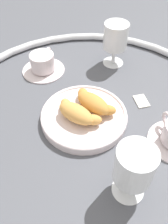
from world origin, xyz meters
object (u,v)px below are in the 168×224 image
object	(u,v)px
croissant_small	(93,102)
juice_glass_right	(134,167)
sugar_packet	(141,101)
juice_glass_left	(116,38)
pastry_plate	(84,116)
croissant_large	(77,113)
coffee_cup_near	(43,64)

from	to	relation	value
croissant_small	juice_glass_right	size ratio (longest dim) A/B	0.97
croissant_small	sugar_packet	distance (m)	0.15
juice_glass_left	pastry_plate	bearing A→B (deg)	-74.99
juice_glass_right	sugar_packet	bearing A→B (deg)	111.01
juice_glass_right	croissant_small	bearing A→B (deg)	143.80
croissant_large	sugar_packet	world-z (taller)	croissant_large
croissant_small	coffee_cup_near	distance (m)	0.25
pastry_plate	coffee_cup_near	xyz separation A→B (m)	(-0.23, 0.09, 0.01)
juice_glass_left	juice_glass_right	distance (m)	0.45
croissant_large	coffee_cup_near	bearing A→B (deg)	152.31
coffee_cup_near	juice_glass_right	size ratio (longest dim) A/B	0.97
coffee_cup_near	croissant_small	bearing A→B (deg)	-15.24
croissant_large	pastry_plate	bearing A→B (deg)	78.09
pastry_plate	juice_glass_left	size ratio (longest dim) A/B	1.62
pastry_plate	coffee_cup_near	size ratio (longest dim) A/B	1.67
pastry_plate	juice_glass_left	xyz separation A→B (m)	(-0.07, 0.26, 0.08)
coffee_cup_near	juice_glass_left	bearing A→B (deg)	46.47
croissant_small	juice_glass_left	world-z (taller)	juice_glass_left
coffee_cup_near	juice_glass_left	distance (m)	0.24
juice_glass_right	sugar_packet	distance (m)	0.29
pastry_plate	sugar_packet	distance (m)	0.18
juice_glass_left	sugar_packet	distance (m)	0.22
croissant_large	croissant_small	xyz separation A→B (m)	(0.01, 0.05, 0.00)
juice_glass_right	sugar_packet	size ratio (longest dim) A/B	2.80
pastry_plate	juice_glass_left	bearing A→B (deg)	105.01
pastry_plate	coffee_cup_near	world-z (taller)	coffee_cup_near
coffee_cup_near	juice_glass_right	bearing A→B (deg)	-25.38
croissant_small	juice_glass_right	distance (m)	0.23
croissant_small	juice_glass_left	xyz separation A→B (m)	(-0.08, 0.23, 0.05)
juice_glass_right	sugar_packet	xyz separation A→B (m)	(-0.10, 0.26, -0.09)
pastry_plate	sugar_packet	size ratio (longest dim) A/B	4.54
croissant_small	juice_glass_left	bearing A→B (deg)	108.07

